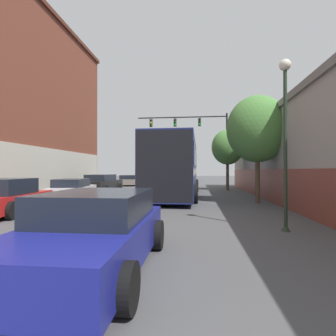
# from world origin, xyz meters

# --- Properties ---
(lane_center_line) EXTENTS (0.14, 42.58, 0.01)m
(lane_center_line) POSITION_xyz_m (0.00, 15.29, 0.00)
(lane_center_line) COLOR silver
(lane_center_line) RESTS_ON ground_plane
(bus) EXTENTS (3.03, 11.69, 3.59)m
(bus) POSITION_xyz_m (2.06, 17.71, 2.01)
(bus) COLOR navy
(bus) RESTS_ON ground_plane
(hatchback_foreground) EXTENTS (2.12, 4.16, 1.33)m
(hatchback_foreground) POSITION_xyz_m (1.66, 4.87, 0.64)
(hatchback_foreground) COLOR navy
(hatchback_foreground) RESTS_ON ground_plane
(parked_car_left_near) EXTENTS (2.34, 4.66, 1.17)m
(parked_car_left_near) POSITION_xyz_m (-4.14, 29.55, 0.57)
(parked_car_left_near) COLOR slate
(parked_car_left_near) RESTS_ON ground_plane
(parked_car_left_mid) EXTENTS (2.38, 4.51, 1.21)m
(parked_car_left_mid) POSITION_xyz_m (-3.95, 15.42, 0.58)
(parked_car_left_mid) COLOR silver
(parked_car_left_mid) RESTS_ON ground_plane
(parked_car_left_far) EXTENTS (2.46, 4.11, 1.40)m
(parked_car_left_far) POSITION_xyz_m (-4.02, 9.94, 0.66)
(parked_car_left_far) COLOR red
(parked_car_left_far) RESTS_ON ground_plane
(parked_car_left_distant) EXTENTS (2.31, 4.77, 1.38)m
(parked_car_left_distant) POSITION_xyz_m (-4.14, 20.74, 0.66)
(parked_car_left_distant) COLOR black
(parked_car_left_distant) RESTS_ON ground_plane
(traffic_signal_gantry) EXTENTS (8.97, 0.36, 7.33)m
(traffic_signal_gantry) POSITION_xyz_m (3.53, 26.57, 5.46)
(traffic_signal_gantry) COLOR black
(traffic_signal_gantry) RESTS_ON ground_plane
(street_lamp) EXTENTS (0.33, 0.33, 4.87)m
(street_lamp) POSITION_xyz_m (5.94, 8.17, 2.88)
(street_lamp) COLOR #233323
(street_lamp) RESTS_ON ground_plane
(street_tree_near) EXTENTS (3.19, 2.88, 5.65)m
(street_tree_near) POSITION_xyz_m (6.62, 14.62, 3.88)
(street_tree_near) COLOR brown
(street_tree_near) RESTS_ON ground_plane
(street_tree_far) EXTENTS (2.74, 2.47, 5.21)m
(street_tree_far) POSITION_xyz_m (6.09, 23.27, 3.69)
(street_tree_far) COLOR brown
(street_tree_far) RESTS_ON ground_plane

